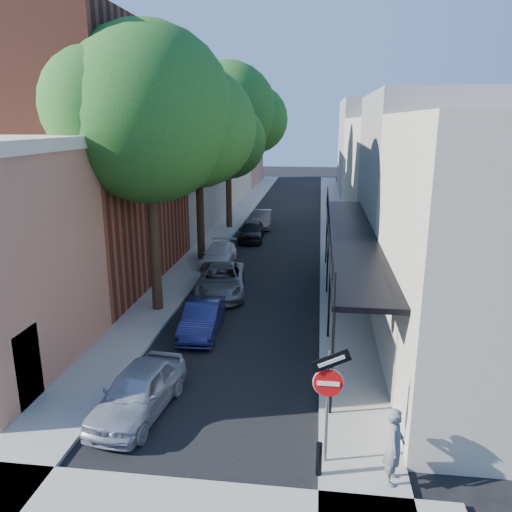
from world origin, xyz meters
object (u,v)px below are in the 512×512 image
(oak_far, at_px, (234,114))
(parked_car_f, at_px, (262,219))
(oak_mid, at_px, (206,135))
(parked_car_b, at_px, (202,318))
(sign_post, at_px, (328,387))
(oak_near, at_px, (161,118))
(parked_car_d, at_px, (219,255))
(parked_car_e, at_px, (251,231))
(pedestrian, at_px, (394,446))
(bollard, at_px, (319,459))
(parked_car_a, at_px, (138,391))
(parked_car_c, at_px, (221,280))

(oak_far, height_order, parked_car_f, oak_far)
(oak_mid, bearing_deg, parked_car_b, -78.83)
(sign_post, height_order, oak_near, oak_near)
(parked_car_f, bearing_deg, oak_far, -175.76)
(parked_car_d, relative_size, parked_car_e, 1.01)
(parked_car_d, bearing_deg, pedestrian, -67.69)
(bollard, bearing_deg, parked_car_d, 108.57)
(oak_near, relative_size, parked_car_d, 2.84)
(oak_mid, height_order, parked_car_a, oak_mid)
(parked_car_a, distance_m, parked_car_f, 25.01)
(parked_car_a, height_order, parked_car_d, parked_car_a)
(bollard, height_order, parked_car_a, parked_car_a)
(parked_car_e, bearing_deg, parked_car_d, -102.52)
(oak_mid, relative_size, parked_car_f, 2.59)
(oak_mid, relative_size, pedestrian, 5.75)
(bollard, height_order, parked_car_d, parked_car_d)
(oak_mid, bearing_deg, parked_car_c, -72.08)
(oak_near, distance_m, parked_car_d, 10.08)
(oak_near, relative_size, pedestrian, 6.43)
(parked_car_b, bearing_deg, pedestrian, -54.23)
(oak_far, height_order, parked_car_a, oak_far)
(sign_post, xyz_separation_m, parked_car_e, (-4.78, 22.32, -1.36))
(bollard, xyz_separation_m, pedestrian, (1.60, 0.00, 0.49))
(sign_post, relative_size, oak_far, 0.25)
(oak_mid, distance_m, parked_car_a, 17.01)
(parked_car_c, xyz_separation_m, parked_car_d, (-1.04, 4.67, -0.08))
(parked_car_c, distance_m, parked_car_d, 4.79)
(sign_post, relative_size, oak_near, 0.26)
(bollard, distance_m, oak_far, 28.58)
(parked_car_f, height_order, pedestrian, pedestrian)
(sign_post, height_order, parked_car_c, sign_post)
(parked_car_c, distance_m, pedestrian, 13.49)
(sign_post, bearing_deg, oak_far, 103.91)
(oak_mid, distance_m, oak_far, 9.12)
(parked_car_e, relative_size, pedestrian, 2.23)
(oak_mid, distance_m, parked_car_c, 8.79)
(oak_near, xyz_separation_m, oak_far, (0.01, 17.01, 0.38))
(sign_post, distance_m, oak_far, 27.80)
(parked_car_d, bearing_deg, parked_car_c, -78.56)
(sign_post, height_order, pedestrian, sign_post)
(oak_mid, xyz_separation_m, parked_car_c, (1.85, -5.73, -6.40))
(parked_car_a, relative_size, parked_car_c, 0.82)
(parked_car_f, bearing_deg, parked_car_a, -94.84)
(parked_car_b, distance_m, parked_car_d, 9.25)
(sign_post, relative_size, parked_car_c, 0.63)
(bollard, xyz_separation_m, parked_car_c, (-4.56, 12.00, 0.14))
(oak_far, xyz_separation_m, parked_car_b, (1.95, -19.26, -7.66))
(parked_car_e, bearing_deg, parked_car_a, -94.21)
(oak_near, distance_m, parked_car_c, 7.77)
(oak_mid, relative_size, parked_car_e, 2.58)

